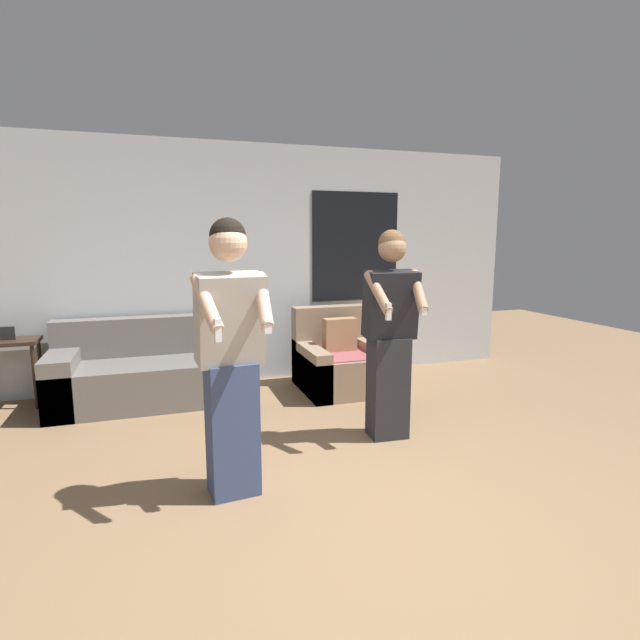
% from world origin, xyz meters
% --- Properties ---
extents(ground_plane, '(14.00, 14.00, 0.00)m').
position_xyz_m(ground_plane, '(0.00, 0.00, 0.00)').
color(ground_plane, '#846647').
extents(wall_back, '(6.57, 0.07, 2.70)m').
position_xyz_m(wall_back, '(0.02, 3.25, 1.35)').
color(wall_back, silver).
rests_on(wall_back, ground_plane).
extents(couch, '(1.93, 0.87, 0.83)m').
position_xyz_m(couch, '(-1.14, 2.78, 0.29)').
color(couch, slate).
rests_on(couch, ground_plane).
extents(armchair, '(0.89, 0.93, 0.88)m').
position_xyz_m(armchair, '(0.82, 2.57, 0.29)').
color(armchair, '#937A60').
rests_on(armchair, ground_plane).
extents(side_table, '(0.54, 0.36, 0.83)m').
position_xyz_m(side_table, '(-2.47, 3.01, 0.56)').
color(side_table, '#332319').
rests_on(side_table, ground_plane).
extents(person_left, '(0.48, 0.51, 1.78)m').
position_xyz_m(person_left, '(-0.65, 0.62, 0.92)').
color(person_left, '#384770').
rests_on(person_left, ground_plane).
extents(person_right, '(0.47, 0.49, 1.72)m').
position_xyz_m(person_right, '(0.72, 1.17, 0.88)').
color(person_right, '#28282D').
rests_on(person_right, ground_plane).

